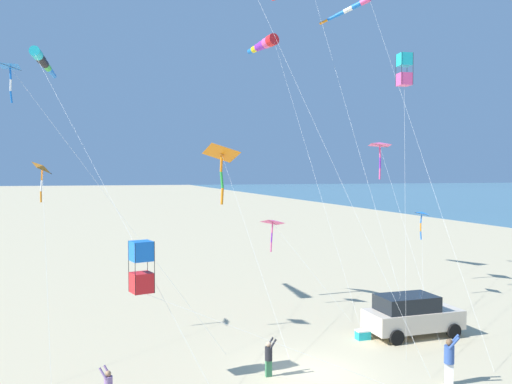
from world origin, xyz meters
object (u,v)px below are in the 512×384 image
kite_windsock_magenta_far_left (265,44)px  kite_windsock_long_streamer_right (351,9)px  cooler_box (363,334)px  person_child_grey_jacket (269,356)px  kite_delta_striped_overhead (223,154)px  kite_delta_small_distant (43,169)px  kite_windsock_long_streamer_left (42,61)px  kite_delta_teal_far_right (273,223)px  kite_delta_yellow_midlevel (11,68)px  person_adult_flyer (449,357)px  kite_box_black_fish_shape (142,267)px  parked_car (411,315)px  kite_box_checkered_midright (404,70)px  kite_delta_blue_topmost (422,214)px  kite_delta_white_trailing (380,146)px

kite_windsock_magenta_far_left → kite_windsock_long_streamer_right: bearing=143.2°
cooler_box → person_child_grey_jacket: size_ratio=0.45×
kite_delta_striped_overhead → kite_windsock_long_streamer_right: (-9.18, -2.59, 9.59)m
kite_windsock_long_streamer_right → kite_delta_small_distant: (18.12, 6.67, -10.47)m
kite_delta_small_distant → kite_windsock_long_streamer_left: bearing=-85.1°
kite_delta_teal_far_right → kite_delta_yellow_midlevel: bearing=16.0°
person_adult_flyer → kite_delta_small_distant: size_ratio=0.22×
person_child_grey_jacket → kite_windsock_long_streamer_right: kite_windsock_long_streamer_right is taller
person_child_grey_jacket → cooler_box: bearing=-152.0°
kite_box_black_fish_shape → kite_delta_yellow_midlevel: bearing=-45.8°
parked_car → kite_windsock_magenta_far_left: kite_windsock_magenta_far_left is taller
kite_windsock_long_streamer_right → kite_windsock_long_streamer_left: (18.52, 2.04, -4.91)m
person_adult_flyer → kite_box_checkered_midright: bearing=-106.8°
kite_windsock_magenta_far_left → kite_box_checkered_midright: bearing=99.3°
parked_car → kite_delta_blue_topmost: size_ratio=0.62×
kite_windsock_magenta_far_left → cooler_box: bearing=90.2°
kite_windsock_long_streamer_left → kite_delta_teal_far_right: bearing=168.9°
kite_windsock_long_streamer_right → kite_delta_small_distant: size_ratio=2.36×
kite_delta_striped_overhead → kite_delta_blue_topmost: size_ratio=1.59×
kite_delta_small_distant → kite_delta_white_trailing: 20.32m
person_child_grey_jacket → kite_windsock_magenta_far_left: (-5.23, -16.93, 15.48)m
kite_delta_teal_far_right → kite_windsock_magenta_far_left: 14.16m
cooler_box → person_adult_flyer: size_ratio=0.36×
parked_car → person_child_grey_jacket: parked_car is taller
kite_windsock_magenta_far_left → kite_delta_blue_topmost: size_ratio=2.39×
parked_car → kite_box_checkered_midright: kite_box_checkered_midright is taller
person_adult_flyer → kite_windsock_magenta_far_left: 24.71m
parked_car → cooler_box: (2.33, -0.16, -0.74)m
parked_car → person_adult_flyer: (1.85, 5.15, 0.00)m
kite_delta_small_distant → kite_box_checkered_midright: (-15.63, 3.50, 4.48)m
kite_box_black_fish_shape → cooler_box: bearing=-167.3°
kite_windsock_long_streamer_right → kite_box_checkered_midright: kite_windsock_long_streamer_right is taller
cooler_box → kite_box_black_fish_shape: 10.69m
kite_windsock_long_streamer_left → parked_car: bearing=151.8°
cooler_box → kite_box_checkered_midright: bearing=-170.0°
kite_delta_striped_overhead → kite_delta_blue_topmost: kite_delta_striped_overhead is taller
person_adult_flyer → kite_box_checkered_midright: kite_box_checkered_midright is taller
kite_delta_white_trailing → cooler_box: bearing=56.6°
person_adult_flyer → kite_delta_blue_topmost: 13.51m
kite_windsock_magenta_far_left → person_child_grey_jacket: bearing=72.8°
kite_delta_striped_overhead → kite_box_black_fish_shape: kite_delta_striped_overhead is taller
kite_delta_yellow_midlevel → kite_delta_white_trailing: kite_delta_yellow_midlevel is taller
kite_windsock_long_streamer_left → kite_windsock_magenta_far_left: (-13.77, -5.59, 3.14)m
kite_delta_blue_topmost → kite_delta_white_trailing: kite_delta_white_trailing is taller
person_adult_flyer → kite_delta_small_distant: 17.93m
kite_windsock_long_streamer_left → kite_delta_white_trailing: (-19.94, -0.73, -3.99)m
kite_windsock_long_streamer_left → kite_delta_white_trailing: kite_windsock_long_streamer_left is taller
kite_windsock_long_streamer_left → kite_delta_small_distant: 7.25m
kite_delta_teal_far_right → kite_delta_blue_topmost: kite_delta_blue_topmost is taller
kite_delta_blue_topmost → person_child_grey_jacket: bearing=35.4°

